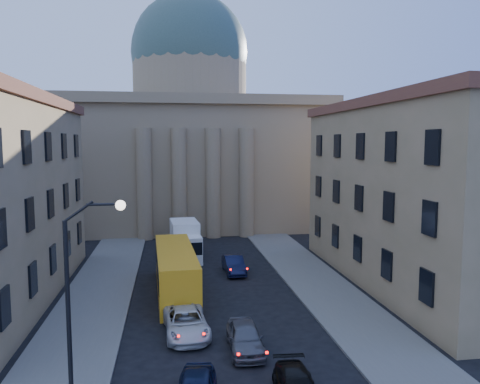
% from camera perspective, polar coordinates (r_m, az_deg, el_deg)
% --- Properties ---
extents(sidewalk_left, '(5.00, 60.00, 0.15)m').
position_cam_1_polar(sidewalk_left, '(32.71, -18.11, -14.28)').
color(sidewalk_left, '#605E58').
rests_on(sidewalk_left, ground).
extents(sidewalk_right, '(5.00, 60.00, 0.15)m').
position_cam_1_polar(sidewalk_right, '(34.29, 12.02, -13.15)').
color(sidewalk_right, '#605E58').
rests_on(sidewalk_right, ground).
extents(church, '(68.02, 28.76, 36.60)m').
position_cam_1_polar(church, '(67.81, -6.01, 6.49)').
color(church, '#867352').
rests_on(church, ground).
extents(building_right, '(11.60, 26.60, 14.70)m').
position_cam_1_polar(building_right, '(39.92, 21.70, 0.08)').
color(building_right, '#A0835E').
rests_on(building_right, ground).
extents(street_lamp, '(2.62, 0.44, 8.83)m').
position_cam_1_polar(street_lamp, '(21.47, -18.91, -10.43)').
color(street_lamp, black).
rests_on(street_lamp, ground).
extents(car_left_mid, '(2.81, 5.46, 1.47)m').
position_cam_1_polar(car_left_mid, '(28.70, -6.58, -15.52)').
color(car_left_mid, silver).
rests_on(car_left_mid, ground).
extents(car_right_far, '(1.89, 4.51, 1.52)m').
position_cam_1_polar(car_right_far, '(26.52, 0.61, -17.28)').
color(car_right_far, '#535359').
rests_on(car_right_far, ground).
extents(car_right_distant, '(1.69, 4.55, 1.49)m').
position_cam_1_polar(car_right_distant, '(40.99, -0.76, -8.85)').
color(car_right_distant, black).
rests_on(car_right_distant, ground).
extents(city_bus, '(3.25, 11.94, 3.33)m').
position_cam_1_polar(city_bus, '(35.84, -7.86, -9.36)').
color(city_bus, '#F4A81B').
rests_on(city_bus, ground).
extents(box_truck, '(3.00, 6.62, 3.54)m').
position_cam_1_polar(box_truck, '(46.28, -6.66, -5.98)').
color(box_truck, white).
rests_on(box_truck, ground).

